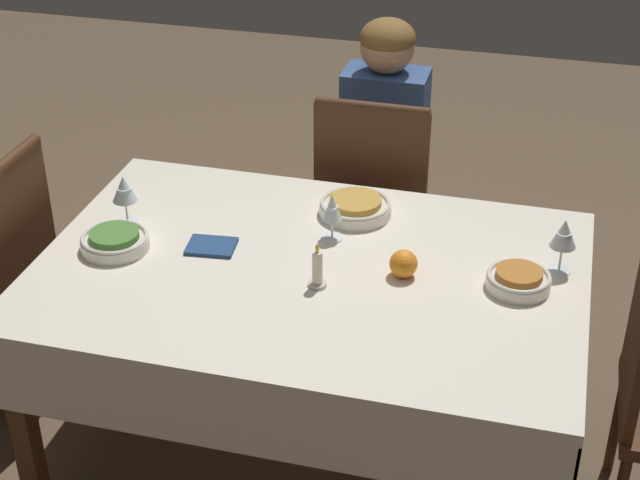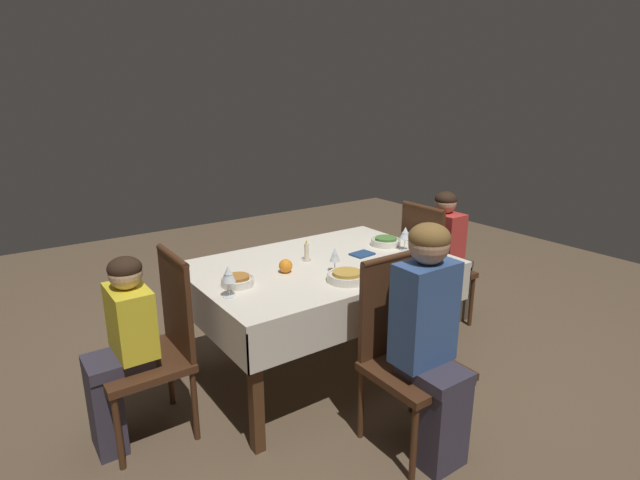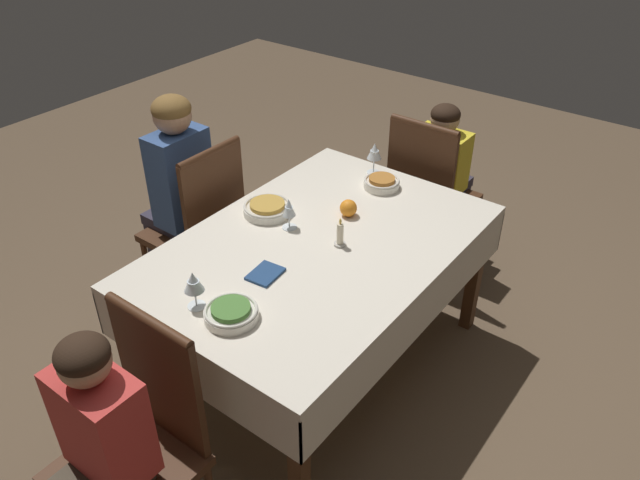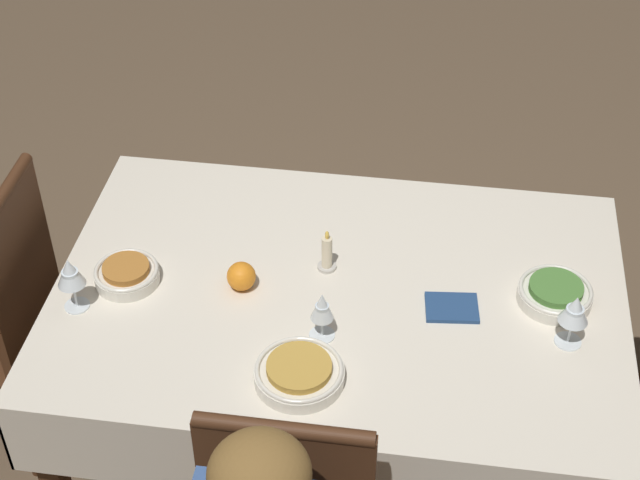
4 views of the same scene
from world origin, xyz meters
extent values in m
plane|color=brown|center=(0.00, 0.00, 0.00)|extent=(8.00, 8.00, 0.00)
cube|color=silver|center=(0.00, 0.00, 0.72)|extent=(1.58, 1.07, 0.04)
cube|color=silver|center=(0.00, 0.53, 0.60)|extent=(1.58, 0.01, 0.21)
cube|color=silver|center=(0.00, -0.53, 0.60)|extent=(1.58, 0.01, 0.21)
cube|color=silver|center=(0.79, 0.00, 0.60)|extent=(0.01, 1.07, 0.21)
cube|color=silver|center=(-0.79, 0.00, 0.60)|extent=(0.01, 1.07, 0.21)
cube|color=#4C2D19|center=(0.72, 0.46, 0.35)|extent=(0.06, 0.06, 0.70)
cube|color=#4C2D19|center=(-0.72, 0.46, 0.35)|extent=(0.06, 0.06, 0.70)
cube|color=#4C2D19|center=(0.72, -0.46, 0.35)|extent=(0.06, 0.06, 0.70)
cube|color=#4C2D19|center=(-0.72, -0.46, 0.35)|extent=(0.06, 0.06, 0.70)
cube|color=#472816|center=(0.03, 0.88, 0.42)|extent=(0.43, 0.43, 0.04)
cube|color=#472816|center=(0.03, 0.67, 0.70)|extent=(0.40, 0.03, 0.52)
cylinder|color=#472816|center=(0.03, 0.67, 0.97)|extent=(0.39, 0.04, 0.04)
cylinder|color=#472816|center=(0.22, 1.07, 0.20)|extent=(0.03, 0.03, 0.40)
cylinder|color=#472816|center=(-0.16, 1.07, 0.20)|extent=(0.03, 0.03, 0.40)
cylinder|color=#472816|center=(0.22, 0.69, 0.20)|extent=(0.03, 0.03, 0.40)
cylinder|color=#472816|center=(-0.16, 0.69, 0.20)|extent=(0.03, 0.03, 0.40)
cube|color=#472816|center=(1.13, 0.01, 0.42)|extent=(0.43, 0.43, 0.04)
cube|color=#472816|center=(0.93, 0.01, 0.70)|extent=(0.03, 0.40, 0.52)
cylinder|color=#472816|center=(0.93, 0.01, 0.97)|extent=(0.04, 0.39, 0.04)
cylinder|color=#472816|center=(1.32, -0.18, 0.20)|extent=(0.03, 0.03, 0.40)
cylinder|color=#472816|center=(1.32, 0.20, 0.20)|extent=(0.03, 0.03, 0.40)
cylinder|color=#472816|center=(0.94, -0.18, 0.20)|extent=(0.03, 0.03, 0.40)
cylinder|color=#472816|center=(0.94, 0.20, 0.20)|extent=(0.03, 0.03, 0.40)
cube|color=#472816|center=(-1.13, -0.03, 0.42)|extent=(0.43, 0.43, 0.04)
cube|color=#472816|center=(-0.93, -0.03, 0.70)|extent=(0.03, 0.40, 0.52)
cylinder|color=#472816|center=(-0.93, -0.03, 0.97)|extent=(0.04, 0.39, 0.04)
cylinder|color=#472816|center=(-0.94, 0.16, 0.20)|extent=(0.03, 0.03, 0.40)
cube|color=#383342|center=(0.03, 1.08, 0.22)|extent=(0.22, 0.14, 0.44)
cube|color=#383342|center=(0.03, 0.99, 0.47)|extent=(0.24, 0.31, 0.06)
cube|color=#38568E|center=(0.03, 0.91, 0.75)|extent=(0.30, 0.18, 0.50)
sphere|color=tan|center=(0.03, 0.91, 1.10)|extent=(0.19, 0.19, 0.19)
ellipsoid|color=brown|center=(0.03, 0.91, 1.13)|extent=(0.19, 0.19, 0.13)
cube|color=#383342|center=(1.33, 0.01, 0.22)|extent=(0.14, 0.22, 0.44)
cube|color=#383342|center=(1.25, 0.01, 0.47)|extent=(0.31, 0.24, 0.06)
cube|color=yellow|center=(1.16, 0.01, 0.67)|extent=(0.18, 0.30, 0.34)
sphere|color=#D6A884|center=(1.16, 0.01, 0.92)|extent=(0.16, 0.16, 0.16)
ellipsoid|color=black|center=(1.16, 0.01, 0.95)|extent=(0.16, 0.16, 0.11)
cube|color=red|center=(-1.16, -0.03, 0.70)|extent=(0.18, 0.30, 0.39)
sphere|color=tan|center=(-1.16, -0.03, 0.97)|extent=(0.16, 0.16, 0.16)
ellipsoid|color=black|center=(-1.16, -0.03, 1.00)|extent=(0.16, 0.16, 0.11)
cylinder|color=silver|center=(0.06, 0.34, 0.76)|extent=(0.23, 0.23, 0.04)
torus|color=silver|center=(0.06, 0.34, 0.78)|extent=(0.22, 0.22, 0.01)
cylinder|color=gold|center=(0.06, 0.34, 0.79)|extent=(0.16, 0.16, 0.02)
cylinder|color=white|center=(0.02, 0.18, 0.74)|extent=(0.07, 0.07, 0.00)
cylinder|color=white|center=(0.02, 0.18, 0.78)|extent=(0.01, 0.01, 0.06)
cone|color=white|center=(0.02, 0.18, 0.85)|extent=(0.06, 0.06, 0.08)
cylinder|color=white|center=(0.02, 0.18, 0.83)|extent=(0.04, 0.04, 0.04)
cylinder|color=silver|center=(0.59, 0.04, 0.76)|extent=(0.18, 0.18, 0.04)
torus|color=silver|center=(0.59, 0.04, 0.78)|extent=(0.18, 0.18, 0.01)
cylinder|color=#B2702D|center=(0.59, 0.04, 0.79)|extent=(0.13, 0.13, 0.02)
cylinder|color=white|center=(0.70, 0.16, 0.74)|extent=(0.07, 0.07, 0.00)
cylinder|color=white|center=(0.70, 0.16, 0.78)|extent=(0.01, 0.01, 0.08)
cone|color=white|center=(0.70, 0.16, 0.87)|extent=(0.08, 0.08, 0.08)
cylinder|color=white|center=(0.70, 0.16, 0.85)|extent=(0.05, 0.05, 0.04)
cylinder|color=silver|center=(-0.59, -0.05, 0.76)|extent=(0.20, 0.20, 0.04)
torus|color=silver|center=(-0.59, -0.05, 0.78)|extent=(0.20, 0.20, 0.01)
cylinder|color=#4C7F38|center=(-0.59, -0.05, 0.79)|extent=(0.15, 0.15, 0.02)
cylinder|color=white|center=(-0.62, 0.11, 0.74)|extent=(0.07, 0.07, 0.00)
cylinder|color=white|center=(-0.62, 0.11, 0.78)|extent=(0.01, 0.01, 0.07)
cone|color=white|center=(-0.62, 0.11, 0.86)|extent=(0.08, 0.08, 0.08)
cylinder|color=white|center=(-0.62, 0.11, 0.84)|extent=(0.05, 0.05, 0.04)
cylinder|color=beige|center=(0.05, -0.09, 0.75)|extent=(0.05, 0.05, 0.01)
cylinder|color=beige|center=(0.05, -0.09, 0.80)|extent=(0.03, 0.03, 0.10)
ellipsoid|color=#F9C64C|center=(0.05, -0.09, 0.86)|extent=(0.01, 0.01, 0.03)
sphere|color=orange|center=(0.27, 0.02, 0.78)|extent=(0.08, 0.08, 0.08)
cube|color=navy|center=(-0.31, 0.03, 0.75)|extent=(0.15, 0.12, 0.01)
camera|label=1|loc=(0.64, -2.30, 2.25)|focal=55.00mm
camera|label=2|loc=(1.70, 2.40, 1.76)|focal=28.00mm
camera|label=3|loc=(-1.79, -1.37, 2.28)|focal=35.00mm
camera|label=4|loc=(-0.23, 1.96, 2.60)|focal=55.00mm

